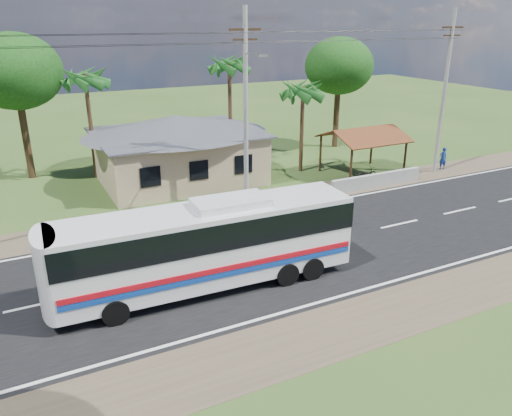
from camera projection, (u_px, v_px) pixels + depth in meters
The scene contains 14 objects.
ground at pixel (249, 258), 22.99m from camera, with size 120.00×120.00×0.00m, color #2F4B1B.
road at pixel (249, 258), 22.98m from camera, with size 120.00×16.00×0.03m.
house at pixel (177, 141), 33.32m from camera, with size 12.40×10.00×5.00m.
waiting_shed at pixel (364, 136), 34.56m from camera, with size 5.20×4.48×3.35m.
concrete_barrier at pixel (377, 180), 32.53m from camera, with size 7.00×0.30×0.90m, color #9E9E99.
utility_poles at pixel (240, 107), 27.47m from camera, with size 32.80×2.22×11.00m.
palm_near at pixel (303, 91), 34.12m from camera, with size 2.80×2.80×6.70m.
palm_mid at pixel (229, 66), 35.90m from camera, with size 2.80×2.80×8.20m.
palm_far at pixel (85, 79), 32.30m from camera, with size 2.80×2.80×7.70m.
tree_behind_house at pixel (15, 72), 32.14m from camera, with size 6.00×6.00×9.61m.
tree_behind_shed at pixel (339, 66), 40.67m from camera, with size 5.60×5.60×9.02m.
coach_bus at pixel (208, 240), 19.78m from camera, with size 12.07×3.03×3.72m.
motorcycle at pixel (366, 174), 33.98m from camera, with size 0.59×1.68×0.88m, color black.
person at pixel (443, 158), 36.29m from camera, with size 0.59×0.39×1.63m, color #1B3899.
Camera 1 is at (-8.95, -18.62, 10.35)m, focal length 35.00 mm.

